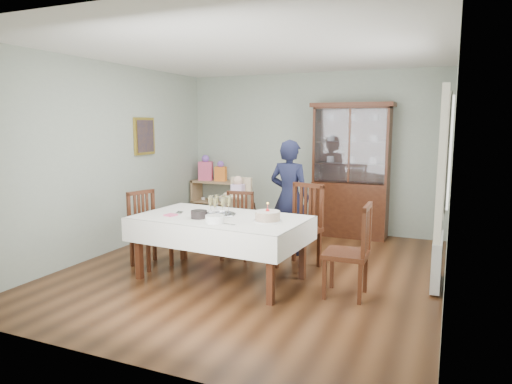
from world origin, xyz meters
The scene contains 25 objects.
floor centered at (0.00, 0.00, 0.00)m, with size 5.00×5.00×0.00m, color #593319.
room_shell centered at (0.00, 0.53, 1.70)m, with size 5.00×5.00×5.00m.
dining_table centered at (-0.22, -0.46, 0.38)m, with size 2.07×1.28×0.76m.
china_cabinet centered at (0.75, 2.26, 1.12)m, with size 1.30×0.48×2.18m.
sideboard centered at (-1.75, 2.28, 0.40)m, with size 0.90×0.38×0.80m.
picture_frame centered at (-2.22, 0.80, 1.65)m, with size 0.04×0.48×0.58m, color gold.
window centered at (2.22, 0.30, 1.55)m, with size 0.04×1.02×1.22m, color white.
curtain_left centered at (2.16, -0.32, 1.45)m, with size 0.07×0.30×1.55m, color silver.
curtain_right centered at (2.16, 0.92, 1.45)m, with size 0.07×0.30×1.55m, color silver.
radiator centered at (2.16, 0.30, 0.30)m, with size 0.10×0.80×0.55m, color white.
chair_far_left centered at (-0.42, 0.41, 0.27)m, with size 0.47×0.47×0.90m.
chair_far_right centered at (0.50, 0.34, 0.32)m, with size 0.59×0.59×1.07m.
chair_end_left centered at (-1.31, -0.37, 0.29)m, with size 0.55×0.55×0.97m.
chair_end_right centered at (1.29, -0.42, 0.30)m, with size 0.47×0.47×1.01m.
woman centered at (0.17, 0.90, 0.81)m, with size 0.59×0.39×1.63m, color black.
high_chair centered at (-0.75, 1.14, 0.41)m, with size 0.47×0.47×1.05m.
champagne_tray centered at (-0.26, -0.40, 0.83)m, with size 0.39×0.39×0.23m.
birthday_cake centered at (0.39, -0.50, 0.82)m, with size 0.32×0.32×0.22m.
plate_stack_dark centered at (-0.41, -0.63, 0.81)m, with size 0.19×0.19×0.09m, color black.
plate_stack_white centered at (-0.12, -0.79, 0.80)m, with size 0.21×0.21×0.09m, color white.
napkin_stack centered at (-0.79, -0.64, 0.77)m, with size 0.12×0.12×0.02m, color #E6547E.
cutlery centered at (-0.83, -0.45, 0.77)m, with size 0.10×0.15×0.01m, color silver, non-canonical shape.
cake_knife centered at (0.00, -0.80, 0.77)m, with size 0.29×0.03×0.01m, color silver.
gift_bag_pink centered at (-1.96, 2.26, 1.01)m, with size 0.29×0.24×0.47m.
gift_bag_orange centered at (-1.64, 2.26, 0.97)m, with size 0.22×0.18×0.37m.
Camera 1 is at (2.24, -5.14, 1.85)m, focal length 32.00 mm.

